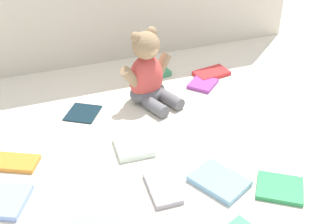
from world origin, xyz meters
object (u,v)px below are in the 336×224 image
at_px(book_case_3, 212,73).
at_px(book_case_6, 9,201).
at_px(book_case_7, 13,162).
at_px(teddy_bear, 148,75).
at_px(book_case_5, 149,73).
at_px(book_case_4, 83,112).
at_px(book_case_0, 134,146).
at_px(book_case_12, 219,181).
at_px(book_case_11, 280,188).
at_px(book_case_1, 163,188).
at_px(book_case_8, 203,84).

bearing_deg(book_case_3, book_case_6, 110.26).
height_order(book_case_3, book_case_7, book_case_3).
height_order(teddy_bear, book_case_5, teddy_bear).
height_order(book_case_4, book_case_7, book_case_7).
bearing_deg(book_case_0, book_case_4, 116.85).
bearing_deg(book_case_5, book_case_12, -10.38).
distance_m(book_case_3, book_case_7, 0.76).
distance_m(book_case_0, book_case_6, 0.35).
relative_size(book_case_3, book_case_12, 0.92).
xyz_separation_m(book_case_0, book_case_12, (0.16, -0.21, -0.00)).
bearing_deg(book_case_3, teddy_bear, 97.24).
height_order(book_case_0, book_case_7, book_case_0).
bearing_deg(book_case_11, book_case_12, -84.73).
relative_size(book_case_4, book_case_5, 0.74).
relative_size(teddy_bear, book_case_0, 2.28).
distance_m(teddy_bear, book_case_7, 0.48).
bearing_deg(book_case_4, book_case_0, 146.43).
height_order(book_case_6, book_case_7, book_case_6).
bearing_deg(book_case_0, book_case_6, -160.78).
bearing_deg(book_case_12, book_case_7, 125.15).
xyz_separation_m(book_case_1, book_case_12, (0.14, -0.03, 0.00)).
relative_size(book_case_0, book_case_7, 0.81).
relative_size(book_case_6, book_case_11, 0.98).
height_order(book_case_0, book_case_3, book_case_0).
xyz_separation_m(book_case_3, book_case_6, (-0.72, -0.41, 0.00)).
distance_m(book_case_7, book_case_11, 0.69).
height_order(teddy_bear, book_case_4, teddy_bear).
distance_m(book_case_0, book_case_5, 0.43).
distance_m(book_case_0, book_case_8, 0.42).
bearing_deg(book_case_7, book_case_0, 108.17).
bearing_deg(book_case_3, book_case_5, 60.07).
bearing_deg(book_case_0, book_case_7, 174.42).
bearing_deg(teddy_bear, book_case_6, -165.10).
bearing_deg(teddy_bear, book_case_12, -106.18).
bearing_deg(book_case_11, book_case_4, -107.83).
distance_m(book_case_5, book_case_12, 0.61).
relative_size(book_case_6, book_case_12, 0.82).
height_order(book_case_6, book_case_11, book_case_6).
height_order(book_case_3, book_case_4, book_case_3).
distance_m(book_case_3, book_case_8, 0.09).
distance_m(book_case_1, book_case_12, 0.14).
height_order(teddy_bear, book_case_12, teddy_bear).
height_order(book_case_6, book_case_12, same).
bearing_deg(book_case_7, book_case_6, 20.56).
relative_size(teddy_bear, book_case_1, 1.97).
relative_size(book_case_11, book_case_12, 0.83).
xyz_separation_m(book_case_11, book_case_12, (-0.13, 0.07, 0.00)).
relative_size(book_case_3, book_case_8, 1.29).
xyz_separation_m(book_case_0, book_case_1, (0.02, -0.18, -0.00)).
bearing_deg(book_case_5, book_case_11, 0.61).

